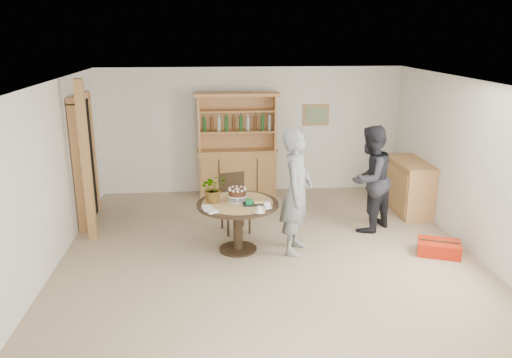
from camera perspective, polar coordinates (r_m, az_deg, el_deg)
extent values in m
plane|color=tan|center=(7.11, 1.74, -9.84)|extent=(7.00, 7.00, 0.00)
cube|color=white|center=(10.04, -0.53, 5.57)|extent=(6.00, 0.04, 2.50)
cube|color=white|center=(3.49, 8.89, -16.75)|extent=(6.00, 0.04, 2.50)
cube|color=white|center=(6.97, -23.47, -0.74)|extent=(0.04, 7.00, 2.50)
cube|color=white|center=(7.60, 24.90, 0.44)|extent=(0.04, 7.00, 2.50)
cube|color=white|center=(6.40, 1.93, 10.64)|extent=(6.00, 7.00, 0.04)
cube|color=tan|center=(10.14, 6.88, 7.28)|extent=(0.52, 0.03, 0.42)
cube|color=#59724C|center=(10.12, 6.91, 7.26)|extent=(0.44, 0.02, 0.34)
cube|color=black|center=(8.86, -19.06, 1.84)|extent=(0.10, 0.90, 2.10)
cube|color=tan|center=(8.38, -19.71, 0.98)|extent=(0.12, 0.10, 2.10)
cube|color=tan|center=(9.32, -18.23, 2.62)|extent=(0.12, 0.10, 2.10)
cube|color=tan|center=(8.66, -19.60, 8.77)|extent=(0.12, 1.10, 0.10)
cube|color=tan|center=(8.00, -18.84, 1.84)|extent=(0.12, 0.12, 2.50)
cube|color=tan|center=(9.95, -2.12, 0.72)|extent=(1.50, 0.50, 0.90)
cube|color=tan|center=(9.83, -2.15, 3.36)|extent=(1.56, 0.54, 0.04)
cube|color=tan|center=(9.82, -2.22, 6.62)|extent=(1.50, 0.04, 1.06)
cube|color=tan|center=(9.67, -6.52, 6.36)|extent=(0.04, 0.34, 1.06)
cube|color=tan|center=(9.74, 2.15, 6.53)|extent=(0.04, 0.34, 1.06)
cube|color=tan|center=(9.70, -2.16, 5.48)|extent=(1.44, 0.32, 0.03)
cube|color=tan|center=(9.64, -2.19, 7.81)|extent=(1.44, 0.32, 0.03)
cube|color=tan|center=(9.59, -2.21, 9.64)|extent=(1.62, 0.40, 0.06)
cylinder|color=#194C1E|center=(9.67, -5.51, 6.30)|extent=(0.07, 0.07, 0.28)
cylinder|color=#4C2D14|center=(9.67, -4.55, 6.33)|extent=(0.07, 0.07, 0.28)
cylinder|color=#B2BFB2|center=(9.67, -3.60, 6.35)|extent=(0.07, 0.07, 0.28)
cylinder|color=#194C1E|center=(9.67, -2.65, 6.37)|extent=(0.07, 0.07, 0.28)
cylinder|color=#4C2D14|center=(9.68, -1.70, 6.39)|extent=(0.07, 0.07, 0.28)
cylinder|color=#B2BFB2|center=(9.69, -0.75, 6.40)|extent=(0.07, 0.07, 0.28)
cylinder|color=#194C1E|center=(9.70, 0.20, 6.42)|extent=(0.07, 0.07, 0.28)
cylinder|color=#4C2D14|center=(9.72, 1.15, 6.43)|extent=(0.07, 0.07, 0.28)
cube|color=tan|center=(9.43, 17.07, -0.91)|extent=(0.50, 1.20, 0.90)
cube|color=tan|center=(9.30, 17.31, 1.85)|extent=(0.54, 1.26, 0.04)
cylinder|color=black|center=(7.31, -2.11, -2.88)|extent=(1.20, 1.20, 0.04)
cylinder|color=black|center=(7.44, -2.08, -5.57)|extent=(0.14, 0.14, 0.70)
cylinder|color=black|center=(7.57, -2.05, -7.99)|extent=(0.56, 0.56, 0.03)
cylinder|color=tan|center=(7.30, -2.11, -2.70)|extent=(1.04, 1.04, 0.01)
cube|color=black|center=(8.11, -2.36, -3.00)|extent=(0.51, 0.51, 0.04)
cube|color=black|center=(8.20, -2.77, -0.93)|extent=(0.41, 0.13, 0.46)
cube|color=black|center=(8.14, -2.80, 0.55)|extent=(0.42, 0.14, 0.05)
cube|color=black|center=(7.98, -3.21, -5.10)|extent=(0.03, 0.04, 0.44)
cube|color=black|center=(8.08, -0.74, -4.80)|extent=(0.04, 0.04, 0.44)
cube|color=black|center=(8.30, -3.90, -4.24)|extent=(0.03, 0.04, 0.44)
cube|color=black|center=(8.40, -1.53, -3.96)|extent=(0.04, 0.04, 0.44)
cylinder|color=white|center=(7.34, -2.13, -2.50)|extent=(0.28, 0.28, 0.01)
cylinder|color=white|center=(7.33, -2.14, -2.20)|extent=(0.05, 0.05, 0.08)
cylinder|color=white|center=(7.31, -2.14, -1.87)|extent=(0.30, 0.30, 0.01)
cylinder|color=#3F1E12|center=(7.30, -2.14, -1.49)|extent=(0.26, 0.26, 0.09)
cylinder|color=white|center=(7.28, -2.15, -1.15)|extent=(0.08, 0.08, 0.01)
sphere|color=white|center=(7.29, -1.21, -1.13)|extent=(0.04, 0.04, 0.04)
sphere|color=white|center=(7.35, -1.36, -0.99)|extent=(0.04, 0.04, 0.04)
sphere|color=white|center=(7.39, -1.72, -0.90)|extent=(0.04, 0.04, 0.04)
sphere|color=white|center=(7.40, -2.20, -0.88)|extent=(0.04, 0.04, 0.04)
sphere|color=white|center=(7.38, -2.65, -0.93)|extent=(0.04, 0.04, 0.04)
sphere|color=white|center=(7.34, -2.98, -1.04)|extent=(0.04, 0.04, 0.04)
sphere|color=white|center=(7.28, -3.09, -1.18)|extent=(0.04, 0.04, 0.04)
sphere|color=white|center=(7.22, -2.95, -1.32)|extent=(0.04, 0.04, 0.04)
sphere|color=white|center=(7.18, -2.58, -1.42)|extent=(0.04, 0.04, 0.04)
sphere|color=white|center=(7.17, -2.10, -1.45)|extent=(0.04, 0.04, 0.04)
sphere|color=white|center=(7.19, -1.63, -1.39)|extent=(0.04, 0.04, 0.04)
sphere|color=white|center=(7.23, -1.30, -1.28)|extent=(0.04, 0.04, 0.04)
imported|color=#3F7233|center=(7.27, -4.91, -1.04)|extent=(0.47, 0.44, 0.42)
cube|color=black|center=(7.19, -0.31, -2.88)|extent=(0.30, 0.20, 0.01)
cube|color=#0C7434|center=(7.18, -0.79, -2.64)|extent=(0.10, 0.10, 0.06)
cube|color=#0C7434|center=(7.17, -0.79, -2.37)|extent=(0.11, 0.02, 0.01)
cylinder|color=white|center=(7.06, 1.25, -3.28)|extent=(0.15, 0.15, 0.01)
imported|color=white|center=(7.05, 1.26, -2.95)|extent=(0.10, 0.10, 0.08)
cylinder|color=white|center=(6.89, 0.41, -3.79)|extent=(0.15, 0.15, 0.01)
imported|color=white|center=(6.88, 0.41, -3.46)|extent=(0.08, 0.08, 0.07)
cube|color=white|center=(7.10, -5.67, -3.17)|extent=(0.14, 0.08, 0.03)
cube|color=white|center=(6.98, -5.43, -3.49)|extent=(0.16, 0.11, 0.03)
cube|color=white|center=(6.89, -4.93, -3.76)|extent=(0.16, 0.14, 0.03)
imported|color=gray|center=(7.24, 4.65, -1.46)|extent=(0.66, 0.79, 1.86)
imported|color=black|center=(8.25, 12.89, 0.01)|extent=(1.07, 1.05, 1.74)
cube|color=#BB1E09|center=(7.87, 20.16, -7.40)|extent=(0.70, 0.59, 0.20)
cube|color=black|center=(7.83, 20.23, -6.70)|extent=(0.54, 0.24, 0.01)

